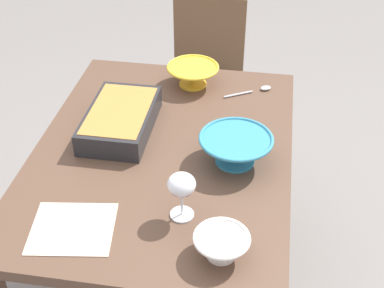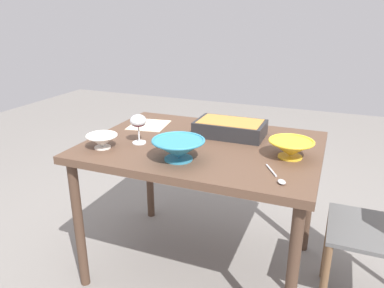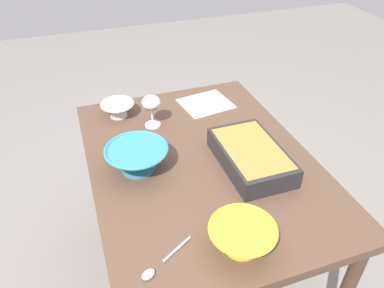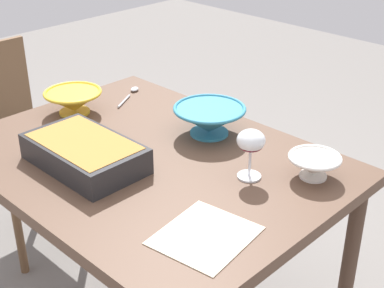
{
  "view_description": "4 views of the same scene",
  "coord_description": "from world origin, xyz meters",
  "px_view_note": "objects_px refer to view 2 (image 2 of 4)",
  "views": [
    {
      "loc": [
        1.45,
        0.34,
        1.9
      ],
      "look_at": [
        0.0,
        0.1,
        0.8
      ],
      "focal_mm": 50.28,
      "sensor_mm": 36.0,
      "label": 1
    },
    {
      "loc": [
        -0.62,
        1.7,
        1.42
      ],
      "look_at": [
        0.03,
        0.09,
        0.79
      ],
      "focal_mm": 34.39,
      "sensor_mm": 36.0,
      "label": 2
    },
    {
      "loc": [
        -1.1,
        0.42,
        1.71
      ],
      "look_at": [
        0.02,
        0.03,
        0.84
      ],
      "focal_mm": 34.63,
      "sensor_mm": 36.0,
      "label": 3
    },
    {
      "loc": [
        1.19,
        -1.02,
        1.62
      ],
      "look_at": [
        0.1,
        0.09,
        0.81
      ],
      "focal_mm": 52.23,
      "sensor_mm": 36.0,
      "label": 4
    }
  ],
  "objects_px": {
    "casserole_dish": "(230,128)",
    "serving_bowl": "(178,148)",
    "mixing_bowl": "(291,148)",
    "napkin": "(149,125)",
    "serving_spoon": "(278,178)",
    "dining_table": "(203,157)",
    "wine_glass": "(138,122)",
    "small_bowl": "(102,140)"
  },
  "relations": [
    {
      "from": "casserole_dish",
      "to": "napkin",
      "type": "height_order",
      "value": "casserole_dish"
    },
    {
      "from": "wine_glass",
      "to": "napkin",
      "type": "xyz_separation_m",
      "value": [
        0.11,
        -0.3,
        -0.11
      ]
    },
    {
      "from": "napkin",
      "to": "mixing_bowl",
      "type": "bearing_deg",
      "value": 166.14
    },
    {
      "from": "napkin",
      "to": "casserole_dish",
      "type": "bearing_deg",
      "value": 179.28
    },
    {
      "from": "napkin",
      "to": "serving_spoon",
      "type": "bearing_deg",
      "value": 150.68
    },
    {
      "from": "dining_table",
      "to": "napkin",
      "type": "xyz_separation_m",
      "value": [
        0.42,
        -0.18,
        0.08
      ]
    },
    {
      "from": "wine_glass",
      "to": "napkin",
      "type": "bearing_deg",
      "value": -70.8
    },
    {
      "from": "dining_table",
      "to": "serving_spoon",
      "type": "distance_m",
      "value": 0.54
    },
    {
      "from": "dining_table",
      "to": "serving_spoon",
      "type": "height_order",
      "value": "serving_spoon"
    },
    {
      "from": "mixing_bowl",
      "to": "serving_spoon",
      "type": "xyz_separation_m",
      "value": [
        0.01,
        0.27,
        -0.04
      ]
    },
    {
      "from": "mixing_bowl",
      "to": "wine_glass",
      "type": "bearing_deg",
      "value": 6.71
    },
    {
      "from": "casserole_dish",
      "to": "serving_bowl",
      "type": "relative_size",
      "value": 1.52
    },
    {
      "from": "mixing_bowl",
      "to": "napkin",
      "type": "relative_size",
      "value": 0.89
    },
    {
      "from": "serving_bowl",
      "to": "napkin",
      "type": "height_order",
      "value": "serving_bowl"
    },
    {
      "from": "wine_glass",
      "to": "serving_bowl",
      "type": "height_order",
      "value": "wine_glass"
    },
    {
      "from": "casserole_dish",
      "to": "small_bowl",
      "type": "relative_size",
      "value": 2.38
    },
    {
      "from": "wine_glass",
      "to": "napkin",
      "type": "relative_size",
      "value": 0.65
    },
    {
      "from": "wine_glass",
      "to": "serving_bowl",
      "type": "bearing_deg",
      "value": 155.19
    },
    {
      "from": "mixing_bowl",
      "to": "serving_bowl",
      "type": "bearing_deg",
      "value": 24.72
    },
    {
      "from": "mixing_bowl",
      "to": "small_bowl",
      "type": "relative_size",
      "value": 1.35
    },
    {
      "from": "mixing_bowl",
      "to": "small_bowl",
      "type": "height_order",
      "value": "mixing_bowl"
    },
    {
      "from": "mixing_bowl",
      "to": "serving_bowl",
      "type": "relative_size",
      "value": 0.86
    },
    {
      "from": "casserole_dish",
      "to": "mixing_bowl",
      "type": "distance_m",
      "value": 0.41
    },
    {
      "from": "casserole_dish",
      "to": "napkin",
      "type": "relative_size",
      "value": 1.57
    },
    {
      "from": "dining_table",
      "to": "mixing_bowl",
      "type": "bearing_deg",
      "value": 175.75
    },
    {
      "from": "mixing_bowl",
      "to": "napkin",
      "type": "distance_m",
      "value": 0.9
    },
    {
      "from": "dining_table",
      "to": "small_bowl",
      "type": "bearing_deg",
      "value": 29.87
    },
    {
      "from": "small_bowl",
      "to": "serving_bowl",
      "type": "height_order",
      "value": "serving_bowl"
    },
    {
      "from": "serving_spoon",
      "to": "napkin",
      "type": "height_order",
      "value": "serving_spoon"
    },
    {
      "from": "dining_table",
      "to": "napkin",
      "type": "distance_m",
      "value": 0.46
    },
    {
      "from": "wine_glass",
      "to": "serving_spoon",
      "type": "relative_size",
      "value": 0.83
    },
    {
      "from": "casserole_dish",
      "to": "mixing_bowl",
      "type": "relative_size",
      "value": 1.76
    },
    {
      "from": "small_bowl",
      "to": "napkin",
      "type": "relative_size",
      "value": 0.66
    },
    {
      "from": "dining_table",
      "to": "serving_bowl",
      "type": "distance_m",
      "value": 0.29
    },
    {
      "from": "wine_glass",
      "to": "small_bowl",
      "type": "relative_size",
      "value": 0.98
    },
    {
      "from": "casserole_dish",
      "to": "mixing_bowl",
      "type": "bearing_deg",
      "value": 149.72
    },
    {
      "from": "napkin",
      "to": "serving_bowl",
      "type": "bearing_deg",
      "value": 131.82
    },
    {
      "from": "casserole_dish",
      "to": "small_bowl",
      "type": "distance_m",
      "value": 0.69
    },
    {
      "from": "dining_table",
      "to": "serving_spoon",
      "type": "bearing_deg",
      "value": 145.68
    },
    {
      "from": "small_bowl",
      "to": "napkin",
      "type": "distance_m",
      "value": 0.44
    },
    {
      "from": "serving_bowl",
      "to": "serving_spoon",
      "type": "relative_size",
      "value": 1.32
    },
    {
      "from": "casserole_dish",
      "to": "dining_table",
      "type": "bearing_deg",
      "value": 61.4
    }
  ]
}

